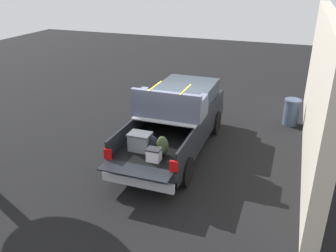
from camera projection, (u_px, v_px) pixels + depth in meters
name	position (u px, v px, depth m)	size (l,w,h in m)	color
ground_plane	(174.00, 150.00, 11.24)	(40.00, 40.00, 0.00)	black
pickup_truck	(178.00, 119.00, 11.15)	(6.05, 2.06, 2.23)	black
building_facade	(319.00, 88.00, 10.39)	(9.86, 0.36, 4.20)	beige
trash_can	(291.00, 112.00, 12.96)	(0.60, 0.60, 0.98)	#3F4C66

